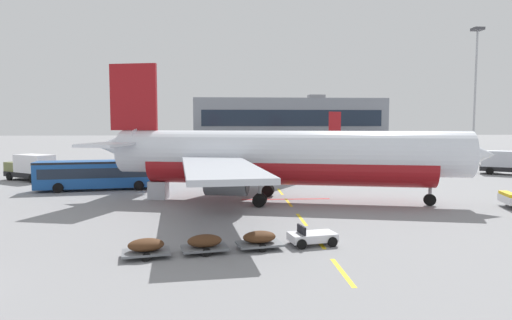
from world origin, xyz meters
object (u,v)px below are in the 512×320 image
object	(u,v)px
fuel_service_truck	(507,162)
baggage_train	(233,241)
apron_shuttle_bus	(98,173)
ground_power_truck	(31,167)
airliner_mid_left	(367,140)
uld_cargo_container	(159,190)
airliner_foreground	(280,157)
apron_light_mast_far	(476,78)

from	to	relation	value
fuel_service_truck	baggage_train	xyz separation A→B (m)	(-37.04, -33.49, -1.11)
baggage_train	fuel_service_truck	bearing A→B (deg)	42.12
apron_shuttle_bus	ground_power_truck	xyz separation A→B (m)	(-10.15, 8.03, -0.10)
apron_shuttle_bus	airliner_mid_left	bearing A→B (deg)	50.32
airliner_mid_left	uld_cargo_container	world-z (taller)	airliner_mid_left
apron_shuttle_bus	uld_cargo_container	size ratio (longest dim) A/B	6.84
airliner_foreground	airliner_mid_left	bearing A→B (deg)	66.22
airliner_mid_left	apron_light_mast_far	world-z (taller)	apron_light_mast_far
airliner_foreground	baggage_train	xyz separation A→B (m)	(-4.32, -14.89, -3.42)
airliner_foreground	apron_shuttle_bus	bearing A→B (deg)	155.56
baggage_train	ground_power_truck	bearing A→B (deg)	127.36
fuel_service_truck	apron_shuttle_bus	bearing A→B (deg)	-168.31
airliner_foreground	airliner_mid_left	distance (m)	69.20
apron_light_mast_far	apron_shuttle_bus	bearing A→B (deg)	-151.29
airliner_foreground	apron_light_mast_far	size ratio (longest dim) A/B	1.45
baggage_train	apron_light_mast_far	size ratio (longest dim) A/B	0.49
ground_power_truck	baggage_train	xyz separation A→B (m)	(23.72, -31.06, -1.11)
airliner_mid_left	uld_cargo_container	distance (m)	72.33
airliner_foreground	baggage_train	distance (m)	15.88
airliner_mid_left	fuel_service_truck	xyz separation A→B (m)	(4.83, -44.72, -1.39)
airliner_mid_left	apron_shuttle_bus	xyz separation A→B (m)	(-45.79, -55.19, -1.29)
airliner_mid_left	apron_light_mast_far	bearing A→B (deg)	-62.74
airliner_mid_left	fuel_service_truck	size ratio (longest dim) A/B	3.50
airliner_foreground	ground_power_truck	size ratio (longest dim) A/B	4.84
fuel_service_truck	uld_cargo_container	world-z (taller)	fuel_service_truck
apron_light_mast_far	uld_cargo_container	bearing A→B (deg)	-143.57
fuel_service_truck	ground_power_truck	size ratio (longest dim) A/B	1.01
airliner_foreground	apron_light_mast_far	distance (m)	57.50
airliner_mid_left	apron_shuttle_bus	bearing A→B (deg)	-129.68
apron_shuttle_bus	apron_light_mast_far	distance (m)	67.30
ground_power_truck	baggage_train	bearing A→B (deg)	-52.64
fuel_service_truck	uld_cargo_container	xyz separation A→B (m)	(-43.59, -16.31, -0.85)
uld_cargo_container	airliner_mid_left	bearing A→B (deg)	57.57
baggage_train	apron_light_mast_far	xyz separation A→B (m)	(44.32, 54.73, 14.36)
airliner_foreground	uld_cargo_container	size ratio (longest dim) A/B	19.20
apron_shuttle_bus	fuel_service_truck	xyz separation A→B (m)	(50.61, 10.47, -0.10)
airliner_mid_left	fuel_service_truck	bearing A→B (deg)	-83.84
airliner_mid_left	fuel_service_truck	world-z (taller)	airliner_mid_left
airliner_mid_left	baggage_train	bearing A→B (deg)	-112.39
airliner_mid_left	fuel_service_truck	distance (m)	45.00
ground_power_truck	uld_cargo_container	xyz separation A→B (m)	(17.17, -13.87, -0.85)
airliner_foreground	fuel_service_truck	world-z (taller)	airliner_foreground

